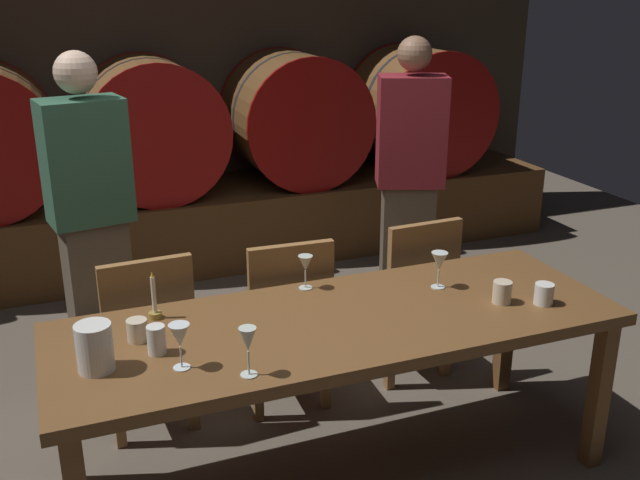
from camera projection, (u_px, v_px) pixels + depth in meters
name	position (u px, v px, depth m)	size (l,w,h in m)	color
ground_plane	(262.00, 469.00, 3.16)	(8.89, 8.89, 0.00)	brown
back_wall	(131.00, 53.00, 5.43)	(6.84, 0.24, 2.95)	#473A2D
barrel_shelf	(156.00, 229.00, 5.36)	(6.15, 0.90, 0.54)	brown
wine_barrel_center	(151.00, 128.00, 5.11)	(0.97, 0.81, 0.97)	brown
wine_barrel_right	(295.00, 118.00, 5.48)	(0.97, 0.81, 0.97)	brown
wine_barrel_far_right	(419.00, 109.00, 5.84)	(0.97, 0.81, 0.97)	brown
dining_table	(340.00, 335.00, 2.92)	(2.26, 0.79, 0.73)	brown
chair_left	(147.00, 333.00, 3.31)	(0.42, 0.42, 0.88)	olive
chair_center	(286.00, 314.00, 3.50)	(0.42, 0.42, 0.88)	olive
chair_right	(412.00, 289.00, 3.78)	(0.42, 0.42, 0.88)	olive
guest_left	(92.00, 225.00, 3.55)	(0.42, 0.30, 1.70)	brown
guest_right	(409.00, 184.00, 4.25)	(0.44, 0.36, 1.71)	brown
candle_center	(155.00, 306.00, 2.88)	(0.05, 0.05, 0.20)	olive
pitcher	(95.00, 347.00, 2.49)	(0.13, 0.13, 0.17)	white
wine_glass_far_left	(180.00, 337.00, 2.49)	(0.07, 0.07, 0.17)	white
wine_glass_center_left	(248.00, 341.00, 2.44)	(0.06, 0.06, 0.18)	silver
wine_glass_center_right	(305.00, 265.00, 3.14)	(0.06, 0.06, 0.15)	silver
wine_glass_far_right	(439.00, 262.00, 3.15)	(0.07, 0.07, 0.16)	silver
cup_far_left	(137.00, 330.00, 2.71)	(0.08, 0.08, 0.08)	beige
cup_center_left	(156.00, 340.00, 2.61)	(0.07, 0.07, 0.11)	white
cup_center_right	(502.00, 292.00, 3.02)	(0.08, 0.08, 0.09)	beige
cup_far_right	(544.00, 294.00, 3.01)	(0.08, 0.08, 0.09)	white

